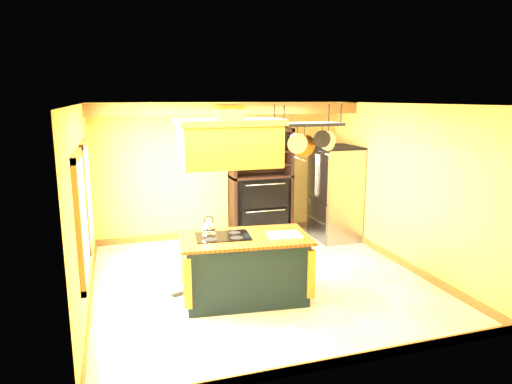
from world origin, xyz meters
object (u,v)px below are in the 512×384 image
pot_rack (307,132)px  refrigerator (335,195)px  range_hood (229,141)px  hutch (260,194)px  kitchen_island (245,267)px

pot_rack → refrigerator: 3.06m
range_hood → hutch: 3.44m
refrigerator → kitchen_island: bearing=-138.8°
pot_rack → hutch: size_ratio=0.45×
pot_rack → hutch: 3.21m
kitchen_island → refrigerator: bearing=47.1°
hutch → refrigerator: bearing=-26.1°
hutch → kitchen_island: bearing=-111.9°
pot_rack → refrigerator: (1.59, 2.18, -1.44)m
range_hood → refrigerator: size_ratio=0.75×
kitchen_island → pot_rack: size_ratio=1.90×
range_hood → pot_rack: size_ratio=1.38×
pot_rack → hutch: pot_rack is taller
kitchen_island → range_hood: size_ratio=1.38×
range_hood → hutch: range_hood is taller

